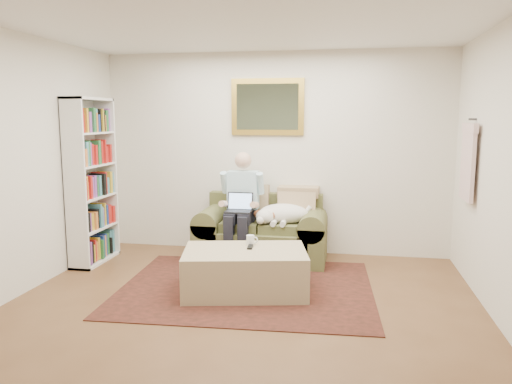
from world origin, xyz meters
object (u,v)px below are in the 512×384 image
(coffee_mug, at_px, (250,240))
(bookshelf, at_px, (91,181))
(seated_man, at_px, (240,208))
(laptop, at_px, (239,206))
(sofa, at_px, (262,238))
(sleeping_dog, at_px, (284,214))
(ottoman, at_px, (245,271))

(coffee_mug, xyz_separation_m, bookshelf, (-2.07, 0.53, 0.50))
(seated_man, xyz_separation_m, laptop, (0.00, -0.06, 0.03))
(laptop, bearing_deg, bookshelf, -171.91)
(sofa, height_order, sleeping_dog, sofa)
(seated_man, bearing_deg, laptop, -90.00)
(sofa, distance_m, bookshelf, 2.19)
(sofa, xyz_separation_m, ottoman, (0.04, -1.21, -0.05))
(laptop, distance_m, bookshelf, 1.82)
(ottoman, relative_size, coffee_mug, 12.24)
(seated_man, relative_size, ottoman, 1.10)
(sofa, bearing_deg, sleeping_dog, -15.74)
(laptop, height_order, coffee_mug, laptop)
(sofa, height_order, laptop, laptop)
(sofa, bearing_deg, coffee_mug, -87.16)
(coffee_mug, bearing_deg, seated_man, 108.95)
(seated_man, xyz_separation_m, ottoman, (0.28, -1.06, -0.45))
(sleeping_dog, height_order, bookshelf, bookshelf)
(ottoman, xyz_separation_m, coffee_mug, (0.01, 0.22, 0.27))
(sofa, bearing_deg, bookshelf, -167.13)
(sofa, xyz_separation_m, laptop, (-0.24, -0.21, 0.43))
(sofa, bearing_deg, seated_man, -148.55)
(seated_man, distance_m, coffee_mug, 0.91)
(sofa, relative_size, sleeping_dog, 2.43)
(laptop, height_order, ottoman, laptop)
(sofa, relative_size, bookshelf, 0.80)
(seated_man, distance_m, bookshelf, 1.83)
(bookshelf, bearing_deg, ottoman, -20.04)
(ottoman, distance_m, bookshelf, 2.32)
(bookshelf, bearing_deg, seated_man, 10.03)
(seated_man, height_order, laptop, seated_man)
(bookshelf, bearing_deg, sofa, 12.87)
(sofa, xyz_separation_m, bookshelf, (-2.02, -0.46, 0.72))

